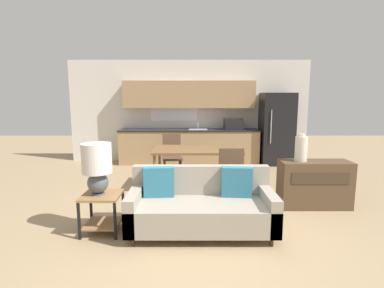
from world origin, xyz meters
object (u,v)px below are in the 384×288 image
(refrigerator, at_px, (277,129))
(dining_table, at_px, (198,152))
(couch, at_px, (202,206))
(credenza, at_px, (315,184))
(side_table, at_px, (103,206))
(dining_chair_far_left, at_px, (173,154))
(vase, at_px, (302,148))
(dining_chair_near_right, at_px, (231,173))
(table_lamp, at_px, (98,165))

(refrigerator, bearing_deg, dining_table, -134.20)
(couch, bearing_deg, credenza, 25.41)
(credenza, bearing_deg, refrigerator, 85.48)
(side_table, height_order, dining_chair_far_left, dining_chair_far_left)
(vase, distance_m, dining_chair_near_right, 1.18)
(refrigerator, relative_size, table_lamp, 2.79)
(dining_table, height_order, table_lamp, table_lamp)
(refrigerator, distance_m, dining_chair_far_left, 2.95)
(vase, xyz_separation_m, dining_chair_far_left, (-2.14, 1.83, -0.44))
(side_table, distance_m, dining_chair_near_right, 2.10)
(couch, distance_m, vase, 1.92)
(dining_table, relative_size, credenza, 1.51)
(side_table, height_order, credenza, credenza)
(vase, relative_size, dining_chair_near_right, 0.46)
(refrigerator, distance_m, table_lamp, 5.26)
(dining_chair_far_left, bearing_deg, table_lamp, -113.26)
(table_lamp, height_order, dining_chair_near_right, table_lamp)
(side_table, bearing_deg, dining_chair_far_left, 75.25)
(couch, bearing_deg, dining_chair_far_left, 101.57)
(side_table, distance_m, vase, 3.07)
(refrigerator, xyz_separation_m, credenza, (-0.25, -3.13, -0.55))
(refrigerator, relative_size, dining_chair_far_left, 1.97)
(couch, bearing_deg, dining_table, 90.53)
(credenza, height_order, vase, vase)
(refrigerator, height_order, table_lamp, refrigerator)
(couch, distance_m, dining_chair_near_right, 1.19)
(couch, xyz_separation_m, credenza, (1.82, 0.87, 0.04))
(table_lamp, relative_size, dining_chair_far_left, 0.71)
(vase, height_order, dining_chair_near_right, vase)
(vase, bearing_deg, table_lamp, -162.38)
(dining_table, distance_m, table_lamp, 2.30)
(table_lamp, distance_m, vase, 3.05)
(refrigerator, xyz_separation_m, vase, (-0.48, -3.11, 0.02))
(dining_table, bearing_deg, vase, -31.02)
(dining_table, xyz_separation_m, dining_chair_near_right, (0.53, -0.79, -0.20))
(dining_chair_near_right, bearing_deg, dining_table, -55.98)
(table_lamp, xyz_separation_m, vase, (2.90, 0.92, 0.05))
(refrigerator, distance_m, credenza, 3.19)
(dining_chair_near_right, bearing_deg, side_table, 31.84)
(couch, relative_size, dining_chair_near_right, 1.97)
(credenza, bearing_deg, vase, 175.60)
(refrigerator, height_order, vase, refrigerator)
(dining_chair_near_right, bearing_deg, vase, 171.25)
(dining_chair_near_right, relative_size, dining_chair_far_left, 1.00)
(table_lamp, bearing_deg, couch, 1.63)
(dining_table, xyz_separation_m, side_table, (-1.26, -1.88, -0.37))
(side_table, bearing_deg, refrigerator, 50.29)
(refrigerator, bearing_deg, side_table, -129.71)
(couch, bearing_deg, dining_chair_near_right, 64.28)
(refrigerator, bearing_deg, credenza, -94.52)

